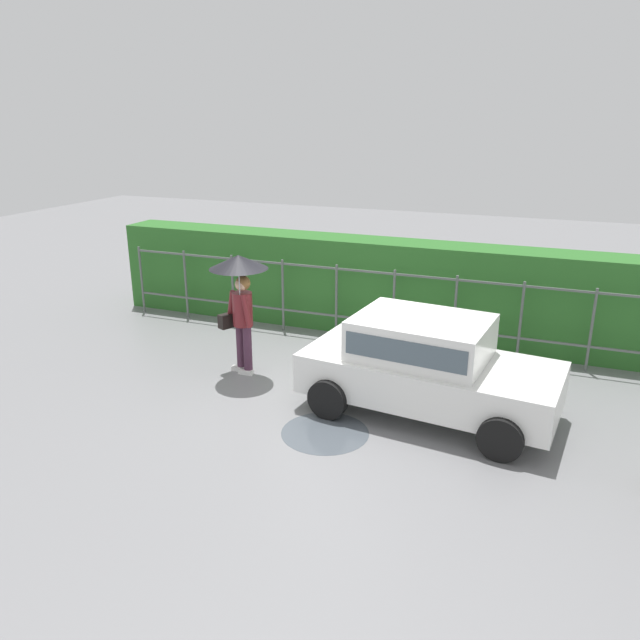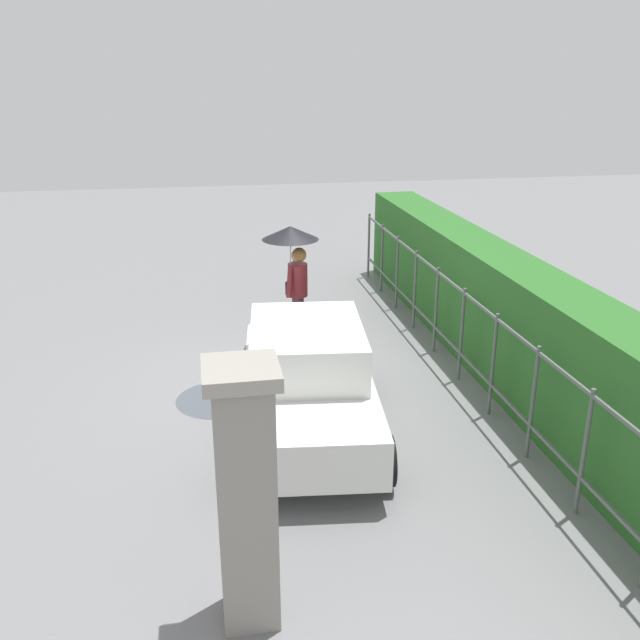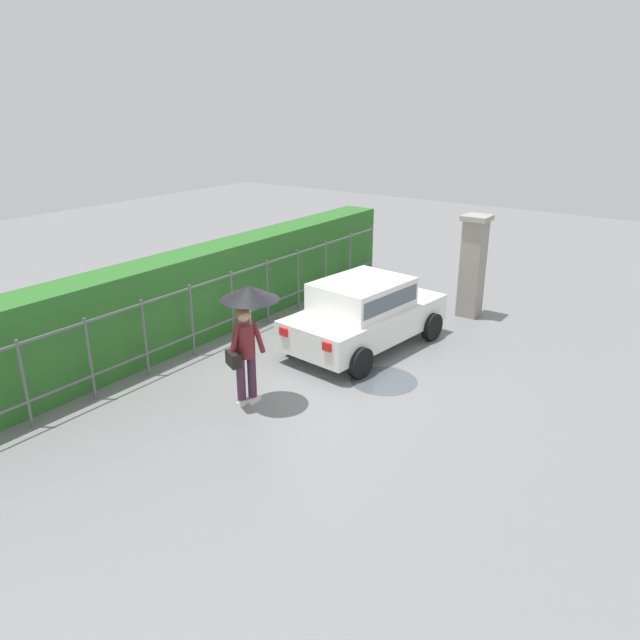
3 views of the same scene
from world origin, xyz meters
name	(u,v)px [view 3 (image 3 of 3)]	position (x,y,z in m)	size (l,w,h in m)	color
ground_plane	(325,373)	(0.00, 0.00, 0.00)	(40.00, 40.00, 0.00)	slate
car	(364,311)	(1.51, 0.07, 0.80)	(3.88, 2.19, 1.48)	white
pedestrian	(247,317)	(-1.72, 0.36, 1.57)	(0.97, 0.97, 2.11)	#47283D
gate_pillar	(473,265)	(4.67, -0.96, 1.24)	(0.60, 0.60, 2.42)	gray
fence_section	(232,302)	(0.32, 2.67, 0.82)	(11.72, 0.05, 1.50)	#59605B
hedge_row	(208,290)	(0.32, 3.38, 0.95)	(12.67, 0.90, 1.90)	#2D6B28
puddle_near	(384,381)	(0.36, -1.08, 0.00)	(1.25, 1.25, 0.00)	#4C545B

